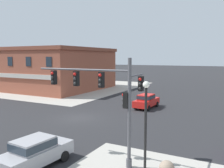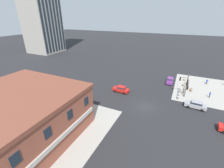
% 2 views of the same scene
% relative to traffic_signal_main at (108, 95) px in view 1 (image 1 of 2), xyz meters
% --- Properties ---
extents(ground_plane, '(320.00, 320.00, 0.00)m').
position_rel_traffic_signal_main_xyz_m(ground_plane, '(-7.56, 7.58, -3.99)').
color(ground_plane, '#262628').
extents(sidewalk_far_corner, '(32.00, 32.00, 0.02)m').
position_rel_traffic_signal_main_xyz_m(sidewalk_far_corner, '(-27.56, 27.58, -3.99)').
color(sidewalk_far_corner, '#A8A399').
rests_on(sidewalk_far_corner, ground).
extents(traffic_signal_main, '(6.50, 2.09, 6.13)m').
position_rel_traffic_signal_main_xyz_m(traffic_signal_main, '(0.00, 0.00, 0.00)').
color(traffic_signal_main, '#4C4C51').
rests_on(traffic_signal_main, ground).
extents(bollard_sphere_curb_a, '(0.80, 0.80, 0.80)m').
position_rel_traffic_signal_main_xyz_m(bollard_sphere_curb_a, '(3.58, -0.10, -3.59)').
color(bollard_sphere_curb_a, gray).
rests_on(bollard_sphere_curb_a, ground).
extents(street_lamp_corner_near, '(0.36, 0.36, 4.92)m').
position_rel_traffic_signal_main_xyz_m(street_lamp_corner_near, '(2.44, -0.28, -0.87)').
color(street_lamp_corner_near, black).
rests_on(street_lamp_corner_near, ground).
extents(car_main_northbound_far, '(2.12, 4.51, 1.68)m').
position_rel_traffic_signal_main_xyz_m(car_main_northbound_far, '(-3.19, -2.61, -3.08)').
color(car_main_northbound_far, '#99999E').
rests_on(car_main_northbound_far, ground).
extents(car_main_southbound_far, '(2.08, 4.49, 1.68)m').
position_rel_traffic_signal_main_xyz_m(car_main_southbound_far, '(-3.11, 15.34, -3.08)').
color(car_main_southbound_far, red).
rests_on(car_main_southbound_far, ground).
extents(storefront_block_near_corner, '(26.06, 18.23, 7.89)m').
position_rel_traffic_signal_main_xyz_m(storefront_block_near_corner, '(-29.34, 24.48, -0.04)').
color(storefront_block_near_corner, brown).
rests_on(storefront_block_near_corner, ground).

